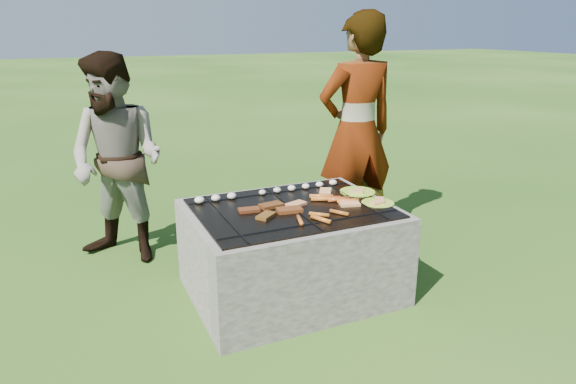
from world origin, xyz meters
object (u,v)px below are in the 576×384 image
object	(u,v)px
plate_far	(357,192)
cook	(357,132)
fire_pit	(291,254)
plate_near	(378,203)
bystander	(117,161)

from	to	relation	value
plate_far	cook	size ratio (longest dim) A/B	0.15
fire_pit	plate_near	size ratio (longest dim) A/B	4.80
cook	bystander	bearing A→B (deg)	-13.19
plate_far	plate_near	distance (m)	0.26
plate_near	bystander	bearing A→B (deg)	142.25
plate_far	cook	world-z (taller)	cook
plate_far	cook	xyz separation A→B (m)	(0.29, 0.51, 0.31)
plate_near	cook	size ratio (longest dim) A/B	0.15
bystander	plate_far	bearing A→B (deg)	11.37
fire_pit	bystander	xyz separation A→B (m)	(-0.95, 1.01, 0.50)
plate_near	bystander	size ratio (longest dim) A/B	0.17
fire_pit	plate_far	distance (m)	0.66
fire_pit	plate_far	size ratio (longest dim) A/B	4.64
plate_near	bystander	world-z (taller)	bystander
plate_far	plate_near	xyz separation A→B (m)	(0.00, -0.26, 0.00)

